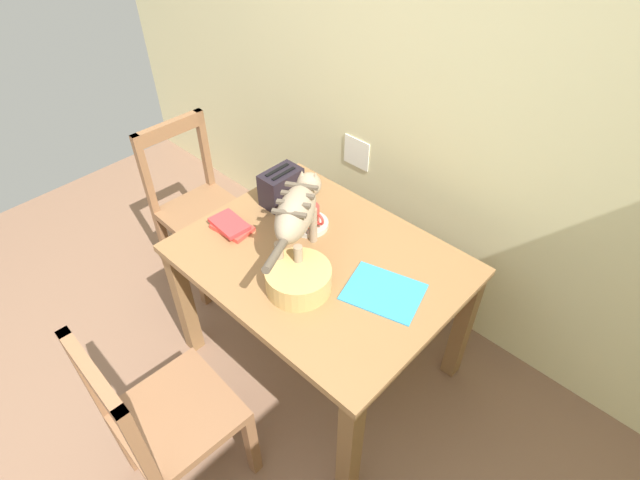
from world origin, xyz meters
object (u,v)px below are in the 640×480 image
dining_table (320,272)px  toaster (281,187)px  coffee_mug (310,215)px  cat (297,212)px  wooden_chair_near (167,419)px  wicker_basket (298,279)px  magazine (384,292)px  book_stack (231,226)px  saucer_bowl (310,224)px  wooden_chair_far (199,208)px

dining_table → toaster: 0.47m
coffee_mug → toaster: size_ratio=0.68×
dining_table → coffee_mug: coffee_mug is taller
cat → wooden_chair_near: cat is taller
wicker_basket → toaster: size_ratio=1.33×
cat → wooden_chair_near: size_ratio=0.61×
magazine → toaster: (-0.73, 0.13, 0.08)m
toaster → wooden_chair_near: (0.40, -1.00, -0.35)m
toaster → wooden_chair_near: 1.13m
magazine → wicker_basket: 0.35m
magazine → wooden_chair_near: size_ratio=0.32×
dining_table → coffee_mug: (-0.17, 0.12, 0.16)m
coffee_mug → book_stack: size_ratio=0.67×
cat → toaster: 0.41m
saucer_bowl → book_stack: book_stack is taller
toaster → wooden_chair_far: (-0.56, -0.14, -0.35)m
saucer_bowl → wooden_chair_far: (-0.79, -0.10, -0.28)m
wooden_chair_far → dining_table: bearing=90.6°
dining_table → magazine: 0.34m
saucer_bowl → magazine: 0.51m
coffee_mug → wooden_chair_far: 0.87m
saucer_bowl → coffee_mug: (0.00, 0.00, 0.06)m
coffee_mug → toaster: toaster is taller
wooden_chair_far → saucer_bowl: bearing=98.8°
book_stack → wooden_chair_near: wooden_chair_near is taller
book_stack → wooden_chair_far: (-0.55, 0.17, -0.28)m
coffee_mug → cat: bearing=-60.9°
dining_table → wooden_chair_far: (-0.97, 0.02, -0.17)m
dining_table → saucer_bowl: size_ratio=6.76×
cat → toaster: (-0.33, 0.21, -0.15)m
dining_table → wooden_chair_far: bearing=178.8°
wooden_chair_near → toaster: bearing=114.8°
magazine → coffee_mug: bearing=153.6°
coffee_mug → toaster: bearing=169.4°
dining_table → book_stack: book_stack is taller
book_stack → toaster: (0.01, 0.31, 0.07)m
cat → coffee_mug: bearing=89.1°
wicker_basket → toaster: 0.59m
dining_table → wicker_basket: size_ratio=4.43×
magazine → wooden_chair_far: bearing=164.2°
cat → coffee_mug: cat is taller
coffee_mug → book_stack: (-0.25, -0.26, -0.05)m
book_stack → toaster: 0.31m
dining_table → wooden_chair_far: 0.99m
book_stack → wicker_basket: size_ratio=0.76×
coffee_mug → wooden_chair_near: wooden_chair_near is taller
book_stack → dining_table: bearing=18.9°
saucer_bowl → book_stack: (-0.25, -0.26, 0.01)m
saucer_bowl → magazine: (0.50, -0.09, -0.01)m
magazine → cat: bearing=174.1°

